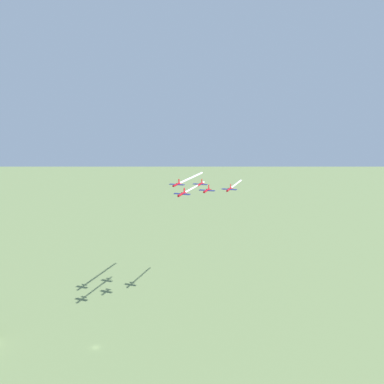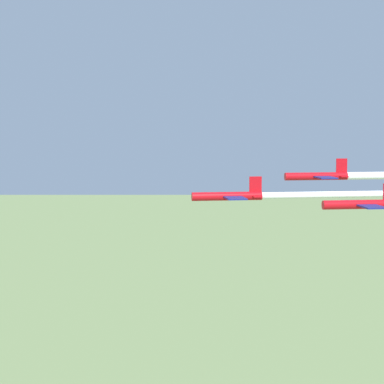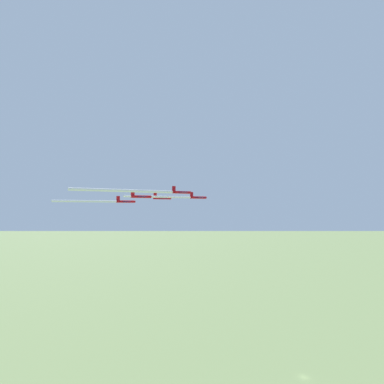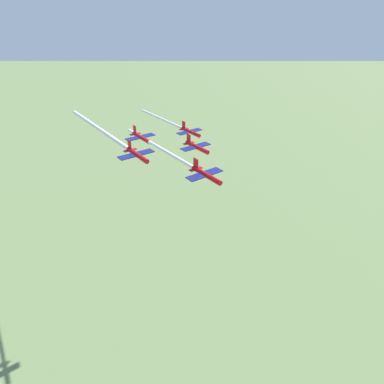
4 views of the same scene
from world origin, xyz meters
name	(u,v)px [view 1 (image 1 of 4)]	position (x,y,z in m)	size (l,w,h in m)	color
ground_plane	(96,347)	(0.00, 0.00, 0.00)	(3000.00, 3000.00, 0.00)	#6B7F4C
jet_0	(182,194)	(28.30, -46.39, 88.97)	(10.88, 10.38, 3.63)	#B20C14
jet_1	(207,190)	(43.99, -58.83, 88.57)	(10.88, 10.38, 3.63)	#B20C14
jet_2	(177,185)	(46.79, -38.72, 91.07)	(10.88, 10.38, 3.63)	#B20C14
jet_3	(229,189)	(59.68, -71.26, 86.68)	(10.88, 10.38, 3.63)	#B20C14
jet_4	(200,184)	(62.48, -51.15, 88.87)	(10.88, 10.38, 3.63)	#B20C14
smoke_trail_0	(195,187)	(52.10, -49.71, 88.92)	(37.92, 6.28, 1.03)	white
smoke_trail_2	(192,178)	(75.48, -42.71, 91.02)	(47.72, 7.88, 1.27)	white
smoke_trail_3	(236,184)	(80.53, -74.17, 86.63)	(32.01, 5.48, 1.05)	white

